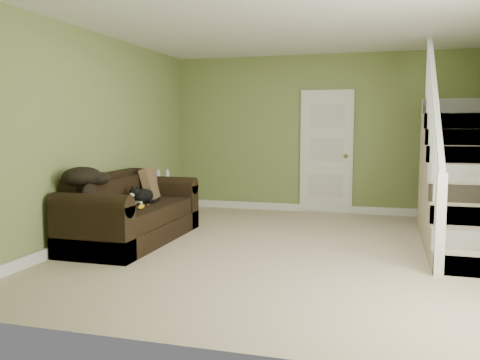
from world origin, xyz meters
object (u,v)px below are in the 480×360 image
Objects in this scene: sofa at (130,216)px; cat at (142,196)px; side_table at (164,201)px; banana at (141,207)px.

sofa is 0.29m from cat.
side_table reaches higher than cat.
banana is at bearing -74.15° from side_table.
sofa is at bearing -114.04° from cat.
banana is (0.50, -1.76, 0.21)m from side_table.
cat is at bearing -76.93° from side_table.
sofa is 2.77× the size of side_table.
banana is at bearing -41.88° from sofa.
sofa reaches higher than cat.
cat reaches higher than banana.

